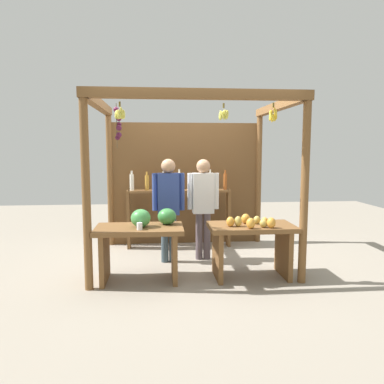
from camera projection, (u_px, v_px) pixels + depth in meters
ground_plane at (191, 260)px, 5.62m from camera, size 12.00×12.00×0.00m
market_stall at (188, 166)px, 5.92m from camera, size 2.78×2.23×2.40m
fruit_counter_left at (143, 237)px, 4.72m from camera, size 1.12×0.64×0.94m
fruit_counter_right at (251, 238)px, 4.83m from camera, size 1.12×0.64×0.84m
bottle_shelf_unit at (178, 202)px, 6.30m from camera, size 1.78×0.22×1.36m
vendor_man at (168, 201)px, 5.44m from camera, size 0.48×0.21×1.56m
vendor_woman at (203, 200)px, 5.58m from camera, size 0.48×0.21×1.55m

